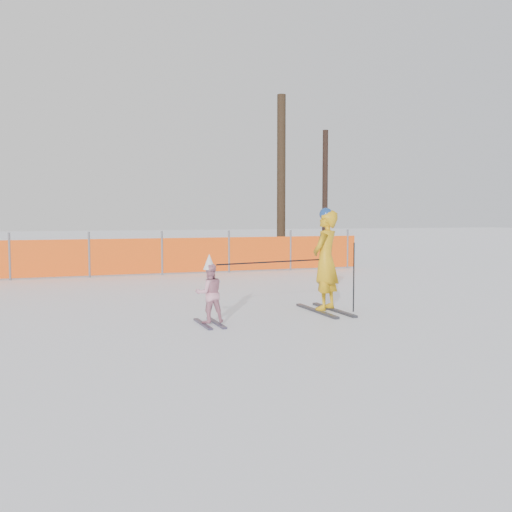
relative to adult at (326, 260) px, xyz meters
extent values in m
plane|color=white|center=(-1.25, -0.36, -0.91)|extent=(120.00, 120.00, 0.00)
cube|color=black|center=(-0.17, 0.00, -0.89)|extent=(0.09, 1.52, 0.04)
cube|color=black|center=(0.17, 0.00, -0.89)|extent=(0.09, 1.52, 0.04)
imported|color=gold|center=(0.00, 0.00, 0.00)|extent=(0.75, 0.72, 1.74)
sphere|color=navy|center=(0.00, 0.00, 0.80)|extent=(0.23, 0.23, 0.23)
cube|color=black|center=(-2.34, -0.46, -0.89)|extent=(0.09, 0.90, 0.03)
cube|color=black|center=(-2.12, -0.46, -0.89)|extent=(0.09, 0.90, 0.03)
imported|color=pink|center=(-2.23, -0.46, -0.42)|extent=(0.45, 0.36, 0.91)
cone|color=silver|center=(-2.23, -0.46, 0.07)|extent=(0.19, 0.19, 0.24)
cylinder|color=black|center=(0.45, -0.20, -0.30)|extent=(0.02, 0.02, 1.21)
cylinder|color=black|center=(-1.12, -0.23, 0.01)|extent=(1.99, 0.43, 0.02)
cylinder|color=#595960|center=(-5.48, 7.24, -0.28)|extent=(0.06, 0.06, 1.25)
cylinder|color=#595960|center=(-3.48, 7.24, -0.28)|extent=(0.06, 0.06, 1.25)
cylinder|color=#595960|center=(-1.48, 7.24, -0.28)|extent=(0.06, 0.06, 1.25)
cylinder|color=#595960|center=(0.52, 7.24, -0.28)|extent=(0.06, 0.06, 1.25)
cylinder|color=#595960|center=(2.52, 7.24, -0.28)|extent=(0.06, 0.06, 1.25)
cylinder|color=#595960|center=(4.52, 7.24, -0.28)|extent=(0.06, 0.06, 1.25)
cube|color=#FF530D|center=(-3.36, 7.24, -0.36)|extent=(16.24, 0.03, 1.00)
cylinder|color=#2F2114|center=(3.57, 10.49, 2.13)|extent=(0.31, 0.31, 6.08)
cylinder|color=black|center=(5.30, 10.37, 1.53)|extent=(0.21, 0.21, 4.88)
camera|label=1|loc=(-4.59, -8.89, 0.77)|focal=40.00mm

